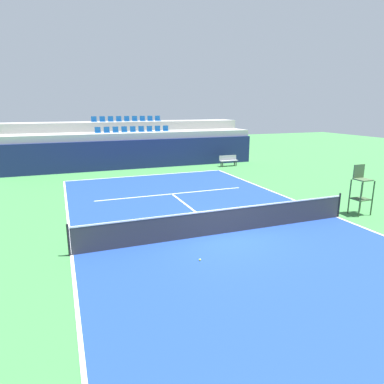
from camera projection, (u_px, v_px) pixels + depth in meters
ground_plane at (224, 234)px, 12.95m from camera, size 80.00×80.00×0.00m
court_surface at (224, 233)px, 12.95m from camera, size 11.00×24.00×0.01m
baseline_far at (148, 175)px, 23.76m from camera, size 11.00×0.10×0.00m
sideline_left at (72, 255)px, 11.05m from camera, size 0.10×24.00×0.00m
sideline_right at (337, 217)px, 14.84m from camera, size 0.10×24.00×0.00m
service_line_far at (172, 194)px, 18.74m from camera, size 8.26×0.10×0.00m
centre_service_line at (193, 210)px, 15.84m from camera, size 0.10×6.40×0.00m
back_wall at (138, 154)px, 26.14m from camera, size 19.30×0.30×2.19m
stands_tier_lower at (134, 149)px, 27.30m from camera, size 19.30×2.40×2.69m
stands_tier_upper at (128, 142)px, 29.39m from camera, size 19.30×2.40×3.42m
seating_row_lower at (133, 130)px, 27.03m from camera, size 5.85×0.44×0.44m
seating_row_upper at (127, 120)px, 29.02m from camera, size 5.85×0.44×0.44m
tennis_net at (224, 221)px, 12.83m from camera, size 11.08×0.08×1.07m
umpire_chair at (361, 188)px, 15.04m from camera, size 0.76×0.66×2.20m
player_bench at (228, 160)px, 27.34m from camera, size 1.50×0.40×0.85m
tennis_ball_0 at (200, 260)px, 10.65m from camera, size 0.07×0.07×0.07m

